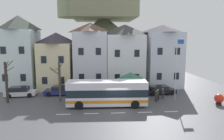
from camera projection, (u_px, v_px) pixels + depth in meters
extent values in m
cube|color=#4C4C52|center=(117.00, 109.00, 24.06)|extent=(40.00, 60.00, 0.06)
cube|color=silver|center=(63.00, 114.00, 22.39)|extent=(1.60, 0.20, 0.01)
cube|color=silver|center=(91.00, 114.00, 22.61)|extent=(1.60, 0.20, 0.01)
cube|color=silver|center=(118.00, 113.00, 22.82)|extent=(1.60, 0.20, 0.01)
cube|color=silver|center=(145.00, 112.00, 23.03)|extent=(1.60, 0.20, 0.01)
cube|color=silver|center=(171.00, 112.00, 23.24)|extent=(1.60, 0.20, 0.01)
cube|color=silver|center=(20.00, 59.00, 34.16)|extent=(5.37, 6.03, 9.61)
pyramid|color=#3A443E|center=(18.00, 23.00, 33.31)|extent=(5.37, 6.03, 2.31)
cube|color=black|center=(5.00, 78.00, 31.42)|extent=(0.80, 0.06, 1.10)
cube|color=black|center=(23.00, 78.00, 31.61)|extent=(0.80, 0.06, 1.10)
cube|color=black|center=(3.00, 50.00, 30.82)|extent=(0.80, 0.06, 1.10)
cube|color=black|center=(21.00, 50.00, 31.01)|extent=(0.80, 0.06, 1.10)
cube|color=beige|center=(57.00, 65.00, 35.19)|extent=(5.21, 6.95, 7.45)
pyramid|color=#39323E|center=(56.00, 38.00, 34.53)|extent=(5.21, 6.95, 1.79)
cube|color=black|center=(45.00, 81.00, 31.92)|extent=(0.80, 0.06, 1.10)
cube|color=black|center=(62.00, 80.00, 32.10)|extent=(0.80, 0.06, 1.10)
cube|color=black|center=(44.00, 60.00, 31.45)|extent=(0.80, 0.06, 1.10)
cube|color=black|center=(61.00, 60.00, 31.64)|extent=(0.80, 0.06, 1.10)
cube|color=silver|center=(91.00, 60.00, 35.44)|extent=(5.34, 6.91, 9.27)
pyramid|color=brown|center=(90.00, 28.00, 34.66)|extent=(5.34, 6.91, 1.61)
cube|color=black|center=(82.00, 77.00, 32.26)|extent=(0.80, 0.06, 1.10)
cube|color=black|center=(99.00, 77.00, 32.45)|extent=(0.80, 0.06, 1.10)
cube|color=black|center=(81.00, 51.00, 31.68)|extent=(0.80, 0.06, 1.10)
cube|color=black|center=(98.00, 51.00, 31.87)|extent=(0.80, 0.06, 1.10)
cube|color=white|center=(125.00, 61.00, 35.37)|extent=(6.17, 5.86, 8.81)
pyramid|color=#3B3C3B|center=(125.00, 30.00, 34.61)|extent=(6.17, 5.86, 1.77)
cube|color=black|center=(117.00, 78.00, 32.67)|extent=(0.80, 0.06, 1.10)
cube|color=black|center=(136.00, 77.00, 32.89)|extent=(0.80, 0.06, 1.10)
cube|color=black|center=(117.00, 53.00, 32.12)|extent=(0.80, 0.06, 1.10)
cube|color=black|center=(137.00, 53.00, 32.34)|extent=(0.80, 0.06, 1.10)
cube|color=silver|center=(162.00, 59.00, 36.26)|extent=(5.70, 6.76, 9.25)
pyramid|color=#3D3844|center=(163.00, 29.00, 35.50)|extent=(5.70, 6.76, 1.36)
cube|color=black|center=(159.00, 76.00, 33.14)|extent=(0.80, 0.06, 1.10)
cube|color=black|center=(176.00, 76.00, 33.34)|extent=(0.80, 0.06, 1.10)
cube|color=black|center=(160.00, 51.00, 32.56)|extent=(0.80, 0.06, 1.10)
cube|color=black|center=(178.00, 51.00, 32.76)|extent=(0.80, 0.06, 1.10)
cone|color=#5F614A|center=(104.00, 44.00, 52.39)|extent=(33.76, 33.76, 14.20)
cube|color=gray|center=(104.00, 7.00, 51.08)|extent=(14.98, 14.98, 6.25)
cylinder|color=gray|center=(71.00, 2.00, 46.79)|extent=(6.29, 6.29, 7.11)
cube|color=white|center=(107.00, 99.00, 25.26)|extent=(9.70, 2.86, 1.08)
cube|color=orange|center=(107.00, 99.00, 25.25)|extent=(9.72, 2.88, 0.36)
cube|color=#19232D|center=(107.00, 91.00, 25.12)|extent=(9.60, 2.81, 0.91)
cube|color=white|center=(107.00, 84.00, 24.99)|extent=(9.70, 2.86, 0.85)
cube|color=#19232D|center=(146.00, 91.00, 25.32)|extent=(0.12, 2.17, 0.87)
cylinder|color=black|center=(132.00, 99.00, 26.66)|extent=(1.01, 0.31, 1.00)
cylinder|color=black|center=(135.00, 104.00, 24.21)|extent=(1.01, 0.31, 1.00)
cylinder|color=black|center=(81.00, 99.00, 26.39)|extent=(1.01, 0.31, 1.00)
cylinder|color=black|center=(79.00, 105.00, 23.94)|extent=(1.01, 0.31, 1.00)
cylinder|color=#473D33|center=(118.00, 86.00, 30.65)|extent=(0.14, 0.14, 2.40)
cylinder|color=#473D33|center=(140.00, 86.00, 30.89)|extent=(0.14, 0.14, 2.40)
cylinder|color=#473D33|center=(120.00, 92.00, 27.39)|extent=(0.14, 0.14, 2.40)
cylinder|color=#473D33|center=(145.00, 91.00, 27.63)|extent=(0.14, 0.14, 2.40)
pyramid|color=#2D6C4D|center=(131.00, 76.00, 28.89)|extent=(3.60, 3.60, 1.10)
cube|color=silver|center=(21.00, 93.00, 29.56)|extent=(4.29, 2.09, 0.60)
cube|color=#1E232D|center=(19.00, 89.00, 29.45)|extent=(2.61, 1.75, 0.60)
cylinder|color=black|center=(32.00, 92.00, 30.62)|extent=(0.65, 0.25, 0.64)
cylinder|color=black|center=(30.00, 95.00, 28.95)|extent=(0.65, 0.25, 0.64)
cylinder|color=black|center=(13.00, 93.00, 30.22)|extent=(0.65, 0.25, 0.64)
cylinder|color=black|center=(9.00, 96.00, 28.55)|extent=(0.65, 0.25, 0.64)
cube|color=navy|center=(60.00, 92.00, 30.31)|extent=(4.55, 1.93, 0.58)
cube|color=#1E232D|center=(62.00, 88.00, 30.24)|extent=(2.75, 1.66, 0.57)
cylinder|color=black|center=(49.00, 94.00, 29.43)|extent=(0.65, 0.22, 0.64)
cylinder|color=black|center=(52.00, 91.00, 31.12)|extent=(0.65, 0.22, 0.64)
cylinder|color=black|center=(70.00, 94.00, 29.55)|extent=(0.65, 0.22, 0.64)
cylinder|color=black|center=(71.00, 91.00, 31.24)|extent=(0.65, 0.22, 0.64)
cube|color=black|center=(160.00, 91.00, 30.75)|extent=(4.64, 2.31, 0.56)
cube|color=#1E232D|center=(159.00, 88.00, 30.63)|extent=(2.84, 1.88, 0.53)
cylinder|color=black|center=(167.00, 90.00, 31.88)|extent=(0.66, 0.28, 0.64)
cylinder|color=black|center=(172.00, 93.00, 30.23)|extent=(0.66, 0.28, 0.64)
cylinder|color=black|center=(149.00, 91.00, 31.32)|extent=(0.66, 0.28, 0.64)
cylinder|color=black|center=(153.00, 94.00, 29.67)|extent=(0.66, 0.28, 0.64)
cylinder|color=black|center=(157.00, 97.00, 27.79)|extent=(0.16, 0.16, 0.79)
cylinder|color=black|center=(158.00, 97.00, 27.70)|extent=(0.16, 0.16, 0.79)
cylinder|color=#2D382D|center=(158.00, 93.00, 27.66)|extent=(0.34, 0.34, 0.55)
sphere|color=#D1AD89|center=(158.00, 90.00, 27.60)|extent=(0.21, 0.21, 0.21)
cylinder|color=#38332D|center=(155.00, 99.00, 26.93)|extent=(0.16, 0.16, 0.73)
cylinder|color=#38332D|center=(157.00, 99.00, 26.85)|extent=(0.16, 0.16, 0.73)
cylinder|color=#2D382D|center=(156.00, 94.00, 26.80)|extent=(0.35, 0.35, 0.63)
sphere|color=#9E7A60|center=(156.00, 91.00, 26.74)|extent=(0.22, 0.22, 0.22)
cylinder|color=#38332D|center=(163.00, 96.00, 28.20)|extent=(0.12, 0.12, 0.72)
cylinder|color=#38332D|center=(162.00, 96.00, 28.29)|extent=(0.12, 0.12, 0.72)
cylinder|color=#2D382D|center=(163.00, 92.00, 28.16)|extent=(0.33, 0.33, 0.58)
sphere|color=#9E7A60|center=(163.00, 89.00, 28.10)|extent=(0.24, 0.24, 0.24)
cube|color=#473828|center=(142.00, 90.00, 31.22)|extent=(1.44, 0.45, 0.08)
cube|color=#473828|center=(142.00, 89.00, 31.41)|extent=(1.44, 0.06, 0.40)
cube|color=#2D2D33|center=(138.00, 92.00, 31.20)|extent=(0.08, 0.36, 0.45)
cube|color=#2D2D33|center=(146.00, 92.00, 31.29)|extent=(0.08, 0.36, 0.45)
cylinder|color=silver|center=(176.00, 70.00, 27.50)|extent=(0.10, 0.10, 8.12)
cube|color=#264CA5|center=(181.00, 42.00, 27.00)|extent=(0.90, 0.03, 0.56)
cylinder|color=black|center=(219.00, 104.00, 25.72)|extent=(0.68, 0.68, 0.25)
sphere|color=red|center=(219.00, 98.00, 25.62)|extent=(1.14, 1.14, 1.14)
cylinder|color=#382D28|center=(6.00, 83.00, 26.14)|extent=(0.33, 0.33, 5.29)
cylinder|color=#382D28|center=(7.00, 65.00, 25.63)|extent=(0.68, 0.50, 0.97)
cylinder|color=#382D28|center=(10.00, 69.00, 26.16)|extent=(0.96, 0.55, 0.63)
cylinder|color=#382D28|center=(9.00, 64.00, 25.86)|extent=(1.00, 0.13, 1.04)
cylinder|color=#382D28|center=(6.00, 71.00, 26.51)|extent=(0.40, 1.25, 1.07)
cylinder|color=brown|center=(60.00, 82.00, 26.87)|extent=(0.30, 0.30, 5.21)
cylinder|color=brown|center=(60.00, 67.00, 26.29)|extent=(0.38, 0.67, 0.55)
cylinder|color=brown|center=(55.00, 72.00, 26.54)|extent=(1.15, 0.27, 0.91)
cylinder|color=brown|center=(62.00, 65.00, 26.51)|extent=(0.70, 0.19, 1.04)
cylinder|color=brown|center=(59.00, 73.00, 26.42)|extent=(0.11, 0.63, 0.90)
cylinder|color=brown|center=(55.00, 71.00, 26.44)|extent=(1.20, 0.43, 0.97)
cylinder|color=brown|center=(57.00, 70.00, 26.22)|extent=(0.40, 0.86, 0.51)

